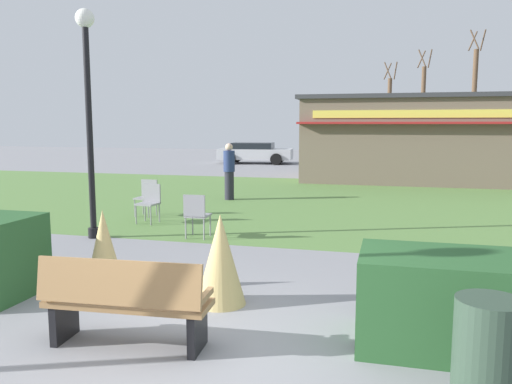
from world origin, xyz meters
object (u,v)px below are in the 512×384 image
parked_car_west_slot (255,152)px  lamppost_mid (88,97)px  parked_car_center_slot (351,154)px  cafe_chair_center (150,200)px  person_standing (229,171)px  cafe_chair_west (147,195)px  tree_left_bg (389,116)px  tree_right_bg (422,111)px  trash_bin (487,358)px  parked_car_east_slot (449,155)px  cafe_chair_east (196,212)px  food_kiosk (437,139)px  park_bench (125,302)px  tree_center_bg (473,104)px

parked_car_west_slot → lamppost_mid: bearing=-84.5°
lamppost_mid → parked_car_center_slot: 20.09m
cafe_chair_center → person_standing: person_standing is taller
cafe_chair_west → person_standing: (1.14, 3.10, 0.33)m
lamppost_mid → tree_left_bg: size_ratio=0.70×
tree_right_bg → cafe_chair_center: bearing=-106.3°
trash_bin → parked_car_east_slot: size_ratio=0.22×
tree_left_bg → tree_right_bg: (2.11, -0.90, 0.31)m
cafe_chair_west → person_standing: bearing=69.8°
cafe_chair_east → tree_left_bg: tree_left_bg is taller
tree_left_bg → cafe_chair_east: bearing=-97.3°
lamppost_mid → tree_right_bg: tree_right_bg is taller
person_standing → tree_right_bg: (6.55, 20.75, 2.26)m
cafe_chair_east → cafe_chair_center: same height
person_standing → parked_car_east_slot: (7.63, 14.00, -0.22)m
lamppost_mid → trash_bin: (6.46, -4.83, -2.30)m
food_kiosk → person_standing: (-6.40, -7.16, -0.82)m
food_kiosk → parked_car_center_slot: size_ratio=2.43×
park_bench → parked_car_center_slot: parked_car_center_slot is taller
tree_left_bg → tree_right_bg: 2.31m
cafe_chair_center → parked_car_center_slot: bearing=79.8°
cafe_chair_center → tree_right_bg: (7.22, 24.66, 2.60)m
park_bench → lamppost_mid: size_ratio=0.39×
trash_bin → cafe_chair_east: 6.90m
trash_bin → tree_right_bg: size_ratio=0.14×
cafe_chair_west → tree_center_bg: size_ratio=0.12×
cafe_chair_east → cafe_chair_center: bearing=142.0°
food_kiosk → cafe_chair_center: bearing=-122.6°
parked_car_east_slot → parked_car_west_slot: bearing=-180.0°
tree_center_bg → cafe_chair_west: bearing=-116.4°
cafe_chair_east → parked_car_west_slot: (-3.90, 19.20, 0.12)m
lamppost_mid → food_kiosk: 14.86m
cafe_chair_east → food_kiosk: bearing=66.3°
park_bench → tree_center_bg: 28.77m
cafe_chair_center → tree_left_bg: size_ratio=0.14×
person_standing → parked_car_west_slot: size_ratio=0.39×
cafe_chair_center → parked_car_center_slot: size_ratio=0.20×
cafe_chair_east → park_bench: bearing=-76.8°
parked_car_west_slot → parked_car_center_slot: 5.49m
parked_car_west_slot → cafe_chair_center: bearing=-82.8°
parked_car_center_slot → cafe_chair_center: bearing=-100.2°
trash_bin → parked_car_west_slot: 25.86m
parked_car_center_slot → parked_car_west_slot: bearing=-180.0°
tree_left_bg → parked_car_west_slot: bearing=-133.9°
cafe_chair_east → parked_car_center_slot: parked_car_center_slot is taller
trash_bin → tree_right_bg: 31.36m
cafe_chair_west → cafe_chair_center: 0.94m
food_kiosk → tree_left_bg: tree_left_bg is taller
trash_bin → cafe_chair_west: (-6.56, 7.38, 0.06)m
cafe_chair_west → tree_center_bg: tree_center_bg is taller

